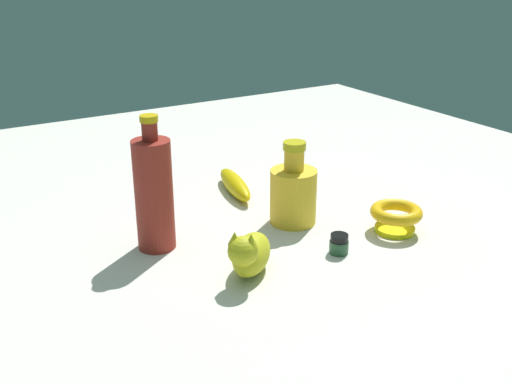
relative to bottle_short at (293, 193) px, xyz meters
name	(u,v)px	position (x,y,z in m)	size (l,w,h in m)	color
ground	(256,223)	(0.03, 0.07, -0.06)	(2.00, 2.00, 0.00)	silver
bottle_short	(293,193)	(0.00, 0.00, 0.00)	(0.09, 0.09, 0.17)	yellow
cat_figurine	(250,253)	(-0.14, 0.19, -0.02)	(0.12, 0.13, 0.10)	gold
nail_polish_jar	(339,244)	(-0.16, 0.00, -0.05)	(0.04, 0.04, 0.04)	#234F30
bottle_tall	(154,193)	(0.04, 0.28, 0.04)	(0.07, 0.07, 0.25)	maroon
banana	(235,184)	(0.20, 0.02, -0.04)	(0.19, 0.04, 0.04)	#D3B008
bowl	(396,216)	(-0.14, -0.15, -0.03)	(0.10, 0.10, 0.05)	#F7EE11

